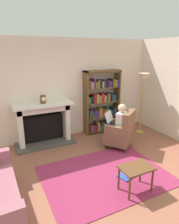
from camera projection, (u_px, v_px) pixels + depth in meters
The scene contains 12 objects.
ground at pixel (113, 184), 3.69m from camera, with size 14.00×14.00×0.00m, color #90553F.
back_wall at pixel (65, 89), 5.48m from camera, with size 5.60×0.10×2.70m, color beige.
side_wall_right at pixel (172, 89), 5.48m from camera, with size 0.10×5.20×2.70m, color beige.
area_rug at pixel (105, 175), 3.94m from camera, with size 2.40×1.80×0.01m, color #8F284B.
fireplace at pixel (43, 122), 5.20m from camera, with size 1.51×0.64×1.11m.
mantel_clock at pixel (43, 99), 4.93m from camera, with size 0.14×0.14×0.20m.
bookshelf at pixel (102, 103), 5.88m from camera, with size 1.09×0.32×1.84m.
armchair_reading at pixel (122, 132), 4.98m from camera, with size 0.88×0.88×0.97m.
seated_reader at pixel (117, 124), 4.98m from camera, with size 0.56×0.59×1.14m.
side_table at pixel (136, 171), 3.40m from camera, with size 0.56×0.39×0.48m.
scattered_books at pixel (127, 176), 3.87m from camera, with size 0.34×0.30×0.04m.
floor_lamp at pixel (143, 83), 5.60m from camera, with size 0.32×0.32×1.77m.
Camera 1 is at (-1.77, -2.62, 2.35)m, focal length 31.95 mm.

